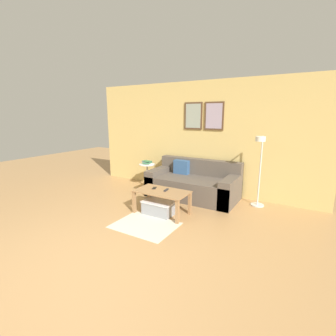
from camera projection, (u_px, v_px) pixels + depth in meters
name	position (u px, v px, depth m)	size (l,w,h in m)	color
ground_plane	(76.00, 266.00, 2.97)	(16.00, 16.00, 0.00)	tan
wall_back	(198.00, 137.00, 5.69)	(5.60, 0.09, 2.55)	#D6B76B
area_rug	(145.00, 225.00, 4.07)	(1.03, 0.80, 0.01)	beige
couch	(193.00, 184.00, 5.41)	(1.95, 0.96, 0.81)	brown
coffee_table	(162.00, 195.00, 4.49)	(1.00, 0.56, 0.44)	#997047
storage_bin	(159.00, 207.00, 4.52)	(0.58, 0.39, 0.25)	gray
floor_lamp	(260.00, 163.00, 4.66)	(0.26, 0.45, 1.42)	silver
side_table	(147.00, 173.00, 6.08)	(0.39, 0.39, 0.61)	white
book_stack	(147.00, 162.00, 6.02)	(0.26, 0.20, 0.09)	silver
remote_control	(166.00, 190.00, 4.50)	(0.04, 0.15, 0.02)	#232328
cell_phone	(154.00, 188.00, 4.63)	(0.07, 0.14, 0.01)	black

